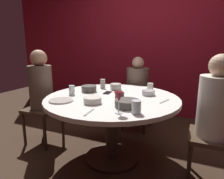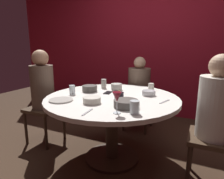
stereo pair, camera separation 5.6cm
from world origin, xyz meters
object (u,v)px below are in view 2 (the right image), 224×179
(seated_diner_back, at_px, (139,85))
(bowl_serving_large, at_px, (149,93))
(wine_glass, at_px, (117,98))
(bowl_small_white, at_px, (92,100))
(cup_by_left_diner, at_px, (72,90))
(seated_diner_left, at_px, (42,87))
(bowl_rice_portion, at_px, (116,87))
(candle_holder, at_px, (119,96))
(cup_by_right_diner, at_px, (151,87))
(seated_diner_right, at_px, (216,108))
(dinner_plate, at_px, (61,100))
(dining_table, at_px, (112,109))
(cup_center_front, at_px, (104,84))
(bowl_salad_center, at_px, (126,104))
(cell_phone, at_px, (108,93))
(bowl_sauce_side, at_px, (90,88))
(cup_near_candle, at_px, (135,107))

(seated_diner_back, xyz_separation_m, bowl_serving_large, (0.33, -0.70, 0.07))
(wine_glass, xyz_separation_m, bowl_small_white, (-0.33, 0.16, -0.10))
(cup_by_left_diner, bearing_deg, seated_diner_left, 170.34)
(bowl_rice_portion, bearing_deg, candle_holder, -62.80)
(bowl_rice_portion, xyz_separation_m, cup_by_right_diner, (0.41, 0.10, 0.01))
(seated_diner_back, xyz_separation_m, seated_diner_right, (0.99, -0.93, 0.05))
(wine_glass, bearing_deg, dinner_plate, 171.46)
(dining_table, height_order, seated_diner_back, seated_diner_back)
(dining_table, xyz_separation_m, cup_by_right_diner, (0.30, 0.44, 0.19))
(cup_center_front, bearing_deg, bowl_salad_center, -48.53)
(bowl_small_white, relative_size, cup_by_right_diner, 1.78)
(bowl_salad_center, bearing_deg, bowl_rice_portion, 120.98)
(seated_diner_left, bearing_deg, cup_center_front, 26.84)
(seated_diner_back, bearing_deg, bowl_rice_portion, -9.75)
(wine_glass, height_order, bowl_salad_center, wine_glass)
(cell_phone, bearing_deg, bowl_sauce_side, -1.61)
(seated_diner_right, relative_size, bowl_serving_large, 8.25)
(seated_diner_left, height_order, cup_near_candle, seated_diner_left)
(bowl_salad_center, distance_m, cup_center_front, 0.83)
(seated_diner_left, height_order, bowl_salad_center, seated_diner_left)
(bowl_serving_large, distance_m, cup_near_candle, 0.63)
(seated_diner_back, height_order, bowl_rice_portion, seated_diner_back)
(dining_table, bearing_deg, seated_diner_left, 180.00)
(cell_phone, xyz_separation_m, bowl_sauce_side, (-0.23, -0.03, 0.03))
(dinner_plate, distance_m, bowl_serving_large, 0.93)
(dinner_plate, xyz_separation_m, cup_by_right_diner, (0.69, 0.80, 0.04))
(seated_diner_right, distance_m, bowl_serving_large, 0.69)
(cup_by_left_diner, relative_size, cup_by_right_diner, 1.09)
(dining_table, xyz_separation_m, cell_phone, (-0.12, 0.14, 0.14))
(cup_by_right_diner, bearing_deg, dining_table, -124.39)
(bowl_small_white, bearing_deg, cup_near_candle, -13.08)
(bowl_small_white, height_order, bowl_rice_portion, bowl_rice_portion)
(seated_diner_right, relative_size, bowl_small_white, 7.02)
(wine_glass, relative_size, bowl_small_white, 1.04)
(bowl_small_white, bearing_deg, cell_phone, 96.03)
(bowl_salad_center, xyz_separation_m, cup_by_right_diner, (0.04, 0.72, 0.01))
(dinner_plate, bearing_deg, wine_glass, -8.54)
(bowl_small_white, bearing_deg, cup_by_left_diner, 152.02)
(seated_diner_left, height_order, bowl_small_white, seated_diner_left)
(bowl_sauce_side, relative_size, cup_center_front, 1.53)
(seated_diner_back, bearing_deg, bowl_serving_large, 25.59)
(bowl_small_white, height_order, cup_by_left_diner, cup_by_left_diner)
(wine_glass, height_order, cell_phone, wine_glass)
(bowl_small_white, relative_size, bowl_rice_portion, 1.26)
(bowl_small_white, bearing_deg, dinner_plate, -168.24)
(cup_by_left_diner, bearing_deg, cup_center_front, 69.77)
(candle_holder, xyz_separation_m, cup_near_candle, (0.26, -0.29, 0.01))
(cell_phone, distance_m, bowl_salad_center, 0.57)
(seated_diner_right, bearing_deg, seated_diner_left, 0.00)
(seated_diner_left, distance_m, dinner_plate, 0.69)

